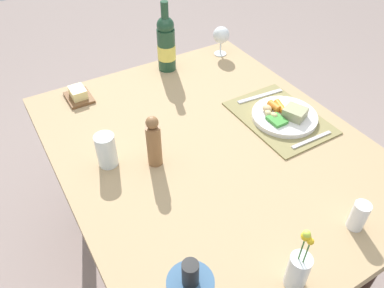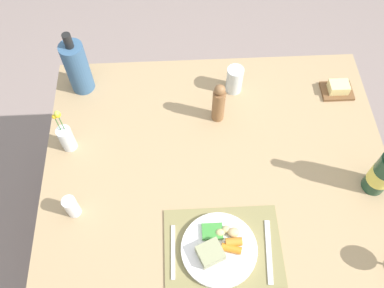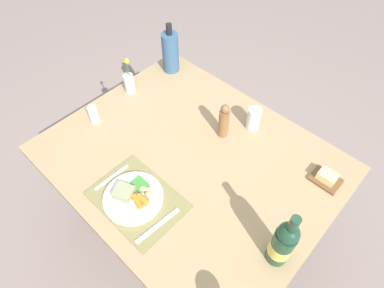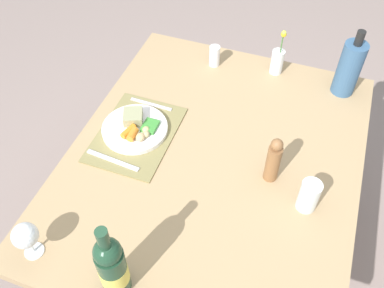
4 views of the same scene
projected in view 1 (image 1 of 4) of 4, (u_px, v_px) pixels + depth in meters
name	position (u px, v px, depth m)	size (l,w,h in m)	color
ground_plane	(206.00, 254.00, 1.87)	(8.00, 8.00, 0.00)	gray
dining_table	(210.00, 161.00, 1.44)	(1.31, 1.06, 0.73)	tan
placemat	(279.00, 118.00, 1.50)	(0.40, 0.28, 0.01)	olive
dinner_plate	(284.00, 115.00, 1.48)	(0.26, 0.26, 0.06)	white
fork	(312.00, 140.00, 1.39)	(0.01, 0.18, 0.01)	silver
knife	(260.00, 96.00, 1.60)	(0.02, 0.22, 0.01)	silver
pepper_mill	(154.00, 142.00, 1.25)	(0.05, 0.05, 0.20)	#8D5F39
salt_shaker	(359.00, 216.00, 1.08)	(0.05, 0.05, 0.10)	white
water_tumbler	(107.00, 152.00, 1.27)	(0.07, 0.07, 0.12)	silver
wine_bottle	(166.00, 44.00, 1.71)	(0.08, 0.08, 0.32)	#20442D
butter_dish	(78.00, 95.00, 1.59)	(0.13, 0.10, 0.05)	brown
flower_vase	(298.00, 269.00, 0.94)	(0.06, 0.06, 0.22)	silver
wine_glass	(221.00, 36.00, 1.83)	(0.08, 0.08, 0.14)	white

